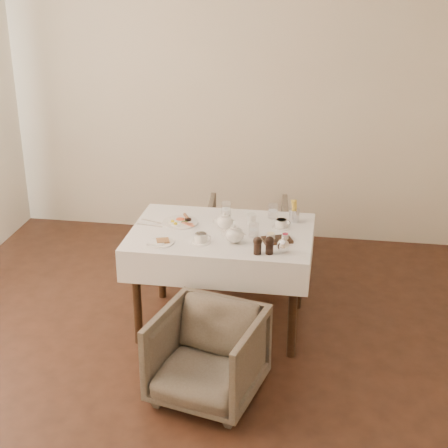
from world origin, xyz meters
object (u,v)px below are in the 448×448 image
table (222,246)px  breakfast_plate (181,222)px  armchair_near (207,356)px  armchair_far (247,239)px  teapot_centre (225,221)px

table → breakfast_plate: bearing=162.2°
breakfast_plate → armchair_near: bearing=-70.5°
armchair_far → teapot_centre: bearing=80.7°
table → breakfast_plate: size_ratio=4.92×
armchair_far → breakfast_plate: 0.98m
breakfast_plate → armchair_far: bearing=61.8°
armchair_far → teapot_centre: size_ratio=4.30×
armchair_far → breakfast_plate: bearing=57.8°
table → armchair_far: bearing=85.2°
armchair_near → teapot_centre: 1.05m
armchair_near → armchair_far: 1.75m
table → armchair_near: bearing=-86.3°
table → armchair_far: 0.94m
armchair_near → armchair_far: bearing=103.1°
table → armchair_far: table is taller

